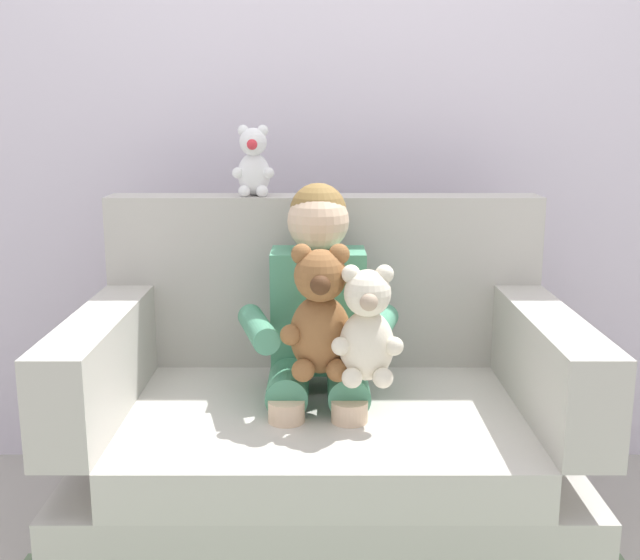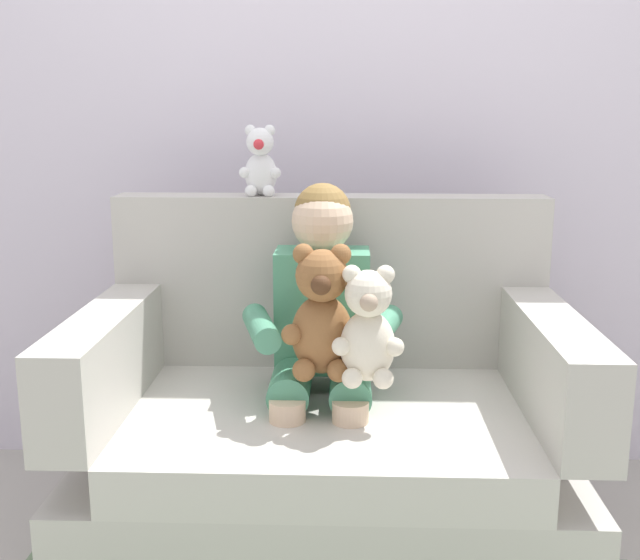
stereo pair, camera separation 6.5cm
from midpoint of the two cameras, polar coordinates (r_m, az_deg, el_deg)
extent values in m
cube|color=silver|center=(2.70, 1.73, 13.51)|extent=(6.00, 0.10, 2.60)
cube|color=#BCB7AD|center=(2.23, 1.39, -16.19)|extent=(1.30, 0.86, 0.36)
cube|color=beige|center=(2.07, 1.40, -11.30)|extent=(1.02, 0.72, 0.12)
cube|color=#BCB7AD|center=(2.38, 1.57, 0.01)|extent=(1.30, 0.14, 0.52)
cube|color=#BCB7AD|center=(2.09, -14.87, -5.92)|extent=(0.14, 0.72, 0.26)
cube|color=#BCB7AD|center=(2.07, 17.82, -6.21)|extent=(0.14, 0.72, 0.26)
cube|color=#4C9370|center=(2.16, 1.04, -2.22)|extent=(0.26, 0.16, 0.34)
sphere|color=beige|center=(2.11, 1.07, 4.38)|extent=(0.17, 0.17, 0.17)
sphere|color=olive|center=(2.12, 1.08, 5.10)|extent=(0.16, 0.16, 0.16)
cylinder|color=#4C9370|center=(2.09, -1.26, -7.62)|extent=(0.11, 0.26, 0.11)
cylinder|color=beige|center=(2.03, -1.45, -12.86)|extent=(0.09, 0.09, 0.30)
cylinder|color=#4C9370|center=(2.09, 3.17, -7.66)|extent=(0.11, 0.26, 0.11)
cylinder|color=beige|center=(2.03, 3.19, -12.92)|extent=(0.09, 0.09, 0.30)
cylinder|color=#4C9370|center=(2.06, -3.49, -3.56)|extent=(0.13, 0.27, 0.07)
cylinder|color=#4C9370|center=(2.05, 5.45, -3.64)|extent=(0.13, 0.27, 0.07)
ellipsoid|color=brown|center=(1.97, 1.11, -4.05)|extent=(0.16, 0.13, 0.21)
sphere|color=brown|center=(1.92, 1.12, 0.32)|extent=(0.13, 0.13, 0.13)
sphere|color=#4C2D19|center=(1.86, 1.08, -0.37)|extent=(0.05, 0.05, 0.05)
sphere|color=brown|center=(1.91, -0.27, 1.93)|extent=(0.05, 0.05, 0.05)
sphere|color=brown|center=(1.93, -1.14, -4.07)|extent=(0.05, 0.05, 0.05)
sphere|color=brown|center=(1.94, -0.23, -6.71)|extent=(0.06, 0.06, 0.06)
sphere|color=brown|center=(1.91, 2.53, 1.91)|extent=(0.05, 0.05, 0.05)
sphere|color=brown|center=(1.93, 3.31, -4.11)|extent=(0.05, 0.05, 0.05)
sphere|color=brown|center=(1.93, 2.36, -6.73)|extent=(0.06, 0.06, 0.06)
ellipsoid|color=silver|center=(1.92, 4.52, -4.90)|extent=(0.14, 0.12, 0.18)
sphere|color=silver|center=(1.88, 4.60, -1.02)|extent=(0.12, 0.12, 0.12)
sphere|color=tan|center=(1.83, 4.67, -1.67)|extent=(0.04, 0.04, 0.04)
sphere|color=silver|center=(1.87, 3.37, 0.42)|extent=(0.05, 0.05, 0.05)
sphere|color=silver|center=(1.89, 2.57, -4.94)|extent=(0.05, 0.05, 0.05)
sphere|color=silver|center=(1.89, 3.39, -7.29)|extent=(0.05, 0.05, 0.05)
sphere|color=silver|center=(1.87, 5.86, 0.40)|extent=(0.05, 0.05, 0.05)
sphere|color=silver|center=(1.89, 6.55, -4.96)|extent=(0.05, 0.05, 0.05)
sphere|color=silver|center=(1.90, 5.70, -7.29)|extent=(0.05, 0.05, 0.05)
ellipsoid|color=white|center=(2.34, -3.60, 7.83)|extent=(0.10, 0.08, 0.13)
sphere|color=white|center=(2.32, -3.65, 10.19)|extent=(0.08, 0.08, 0.08)
sphere|color=#DB333D|center=(2.29, -3.74, 9.99)|extent=(0.03, 0.03, 0.03)
sphere|color=white|center=(2.33, -4.37, 10.99)|extent=(0.03, 0.03, 0.03)
sphere|color=white|center=(2.32, -4.81, 7.93)|extent=(0.03, 0.03, 0.03)
sphere|color=white|center=(2.31, -4.34, 6.58)|extent=(0.04, 0.04, 0.04)
sphere|color=white|center=(2.32, -2.93, 11.01)|extent=(0.03, 0.03, 0.03)
sphere|color=white|center=(2.31, -2.51, 7.94)|extent=(0.03, 0.03, 0.03)
sphere|color=white|center=(2.30, -3.00, 6.59)|extent=(0.04, 0.04, 0.04)
camera|label=1|loc=(0.03, -89.04, 0.21)|focal=43.21mm
camera|label=2|loc=(0.03, 90.96, -0.21)|focal=43.21mm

